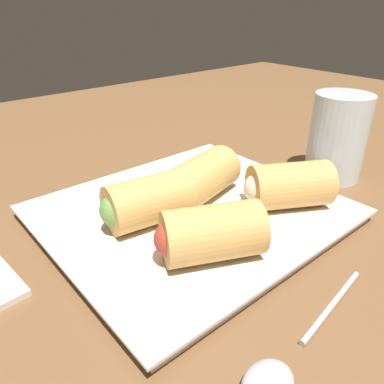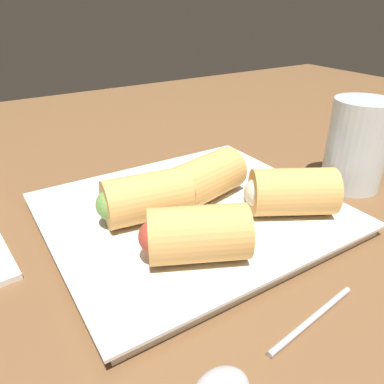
% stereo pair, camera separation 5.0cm
% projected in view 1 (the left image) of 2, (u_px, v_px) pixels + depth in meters
% --- Properties ---
extents(table_surface, '(1.80, 1.40, 0.02)m').
position_uv_depth(table_surface, '(224.00, 228.00, 0.42)').
color(table_surface, brown).
rests_on(table_surface, ground).
extents(serving_plate, '(0.30, 0.27, 0.01)m').
position_uv_depth(serving_plate, '(192.00, 214.00, 0.41)').
color(serving_plate, silver).
rests_on(serving_plate, table_surface).
extents(roll_front_left, '(0.10, 0.07, 0.05)m').
position_uv_depth(roll_front_left, '(200.00, 179.00, 0.41)').
color(roll_front_left, '#DBA356').
rests_on(roll_front_left, serving_plate).
extents(roll_front_right, '(0.10, 0.08, 0.05)m').
position_uv_depth(roll_front_right, '(207.00, 234.00, 0.32)').
color(roll_front_right, '#DBA356').
rests_on(roll_front_right, serving_plate).
extents(roll_back_left, '(0.10, 0.08, 0.05)m').
position_uv_depth(roll_back_left, '(286.00, 186.00, 0.40)').
color(roll_back_left, '#DBA356').
rests_on(roll_back_left, serving_plate).
extents(roll_back_right, '(0.10, 0.06, 0.05)m').
position_uv_depth(roll_back_right, '(145.00, 202.00, 0.37)').
color(roll_back_right, '#DBA356').
rests_on(roll_back_right, serving_plate).
extents(spoon, '(0.17, 0.04, 0.01)m').
position_uv_depth(spoon, '(279.00, 370.00, 0.24)').
color(spoon, '#B2B2B7').
rests_on(spoon, table_surface).
extents(drinking_glass, '(0.07, 0.07, 0.11)m').
position_uv_depth(drinking_glass, '(338.00, 137.00, 0.49)').
color(drinking_glass, silver).
rests_on(drinking_glass, table_surface).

